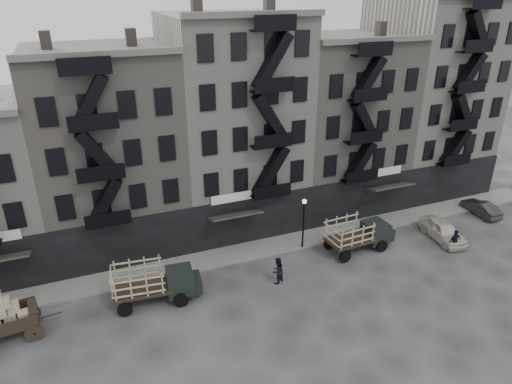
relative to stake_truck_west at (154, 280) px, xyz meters
name	(u,v)px	position (x,y,z in m)	size (l,w,h in m)	color
ground	(282,274)	(8.92, -0.43, -1.60)	(140.00, 140.00, 0.00)	#38383A
sidewalk	(261,248)	(8.92, 3.32, -1.52)	(55.00, 2.50, 0.15)	slate
building_midwest	(109,151)	(-1.08, 9.39, 5.90)	(10.00, 11.35, 16.20)	slate
building_center	(233,124)	(8.92, 9.39, 6.90)	(10.00, 11.35, 18.20)	#ABA59D
building_mideast	(338,123)	(18.92, 9.39, 5.90)	(10.00, 11.35, 16.20)	slate
building_east	(428,97)	(28.92, 9.39, 7.40)	(10.00, 11.35, 19.20)	#ABA59D
lamp_post	(304,217)	(11.92, 2.17, 1.18)	(0.36, 0.36, 4.28)	black
stake_truck_west	(154,280)	(0.00, 0.00, 0.00)	(5.78, 2.83, 2.80)	black
stake_truck_east	(359,232)	(15.82, 0.38, -0.01)	(5.66, 2.58, 2.78)	black
car_east	(443,230)	(23.15, -0.81, -0.81)	(1.86, 4.63, 1.58)	beige
car_far	(481,208)	(29.49, 1.32, -0.97)	(1.34, 3.83, 1.26)	#242426
pedestrian_mid	(277,271)	(8.22, -1.20, -0.61)	(0.96, 0.75, 1.98)	black
policeman	(455,240)	(22.68, -2.57, -0.68)	(1.08, 0.45, 1.85)	black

